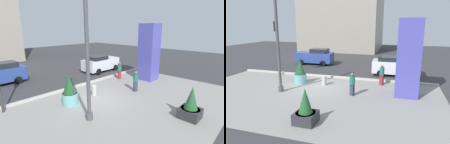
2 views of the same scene
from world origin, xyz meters
The scene contains 11 objects.
ground_plane centered at (0.00, 4.00, 0.00)m, with size 60.00×60.00×0.00m, color #38383A.
plaza_pavement centered at (0.00, -2.00, 0.00)m, with size 18.00×10.00×0.02m, color gray.
curb_strip centered at (0.00, 3.12, 0.08)m, with size 18.00×0.24×0.16m, color #B7B2A8.
lamp_post centered at (-2.05, -1.67, 3.44)m, with size 0.44×0.44×7.05m.
art_pillar_blue centered at (6.49, 0.11, 2.55)m, with size 1.48×1.48×5.10m, color #4C4CAD.
potted_plant_mid_plaza centered at (-1.70, 0.67, 0.89)m, with size 1.00×1.00×1.98m.
potted_plant_curbside centered at (1.77, -5.48, 0.72)m, with size 1.05×1.05×1.79m.
concrete_bollard centered at (0.35, 0.72, 0.38)m, with size 0.36×0.36×0.75m, color #B2ADA3.
car_curb_west centered at (5.54, 5.60, 0.90)m, with size 4.25×2.17×1.76m.
pedestrian_on_sidewalk centered at (3.02, -0.98, 0.88)m, with size 0.49×0.49×1.59m.
pedestrian_by_curb centered at (4.67, 2.07, 0.91)m, with size 0.48×0.48×1.64m.
Camera 1 is at (-7.23, -8.23, 4.78)m, focal length 27.66 mm.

